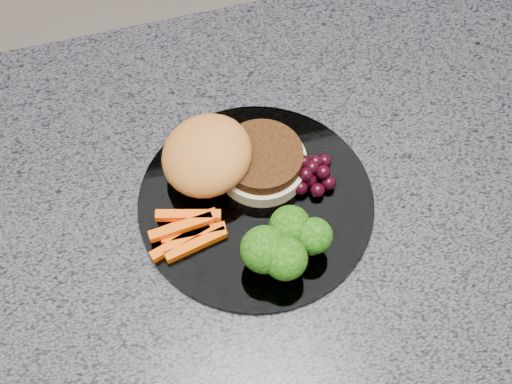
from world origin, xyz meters
TOP-DOWN VIEW (x-y plane):
  - island_cabinet at (0.00, 0.00)m, footprint 1.20×0.60m
  - countertop at (0.00, 0.00)m, footprint 1.20×0.60m
  - plate at (0.08, 0.00)m, footprint 0.26×0.26m
  - burger at (0.06, 0.05)m, footprint 0.17×0.12m
  - carrot_sticks at (0.00, -0.02)m, footprint 0.09×0.06m
  - broccoli at (0.09, -0.07)m, footprint 0.10×0.08m
  - grape_bunch at (0.15, 0.01)m, footprint 0.06×0.05m

SIDE VIEW (x-z plane):
  - island_cabinet at x=0.00m, z-range 0.00..0.86m
  - countertop at x=0.00m, z-range 0.86..0.90m
  - plate at x=0.08m, z-range 0.90..0.91m
  - carrot_sticks at x=0.00m, z-range 0.90..0.92m
  - grape_bunch at x=0.15m, z-range 0.90..0.93m
  - burger at x=0.06m, z-range 0.90..0.96m
  - broccoli at x=0.09m, z-range 0.91..0.97m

